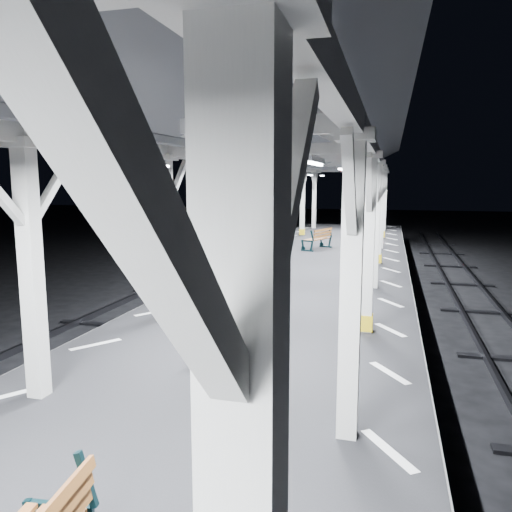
% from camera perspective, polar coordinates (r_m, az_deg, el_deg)
% --- Properties ---
extents(ground, '(120.00, 120.00, 0.00)m').
position_cam_1_polar(ground, '(8.53, -2.82, -17.86)').
color(ground, black).
rests_on(ground, ground).
extents(platform, '(6.00, 50.00, 1.00)m').
position_cam_1_polar(platform, '(8.32, -2.84, -14.78)').
color(platform, black).
rests_on(platform, ground).
extents(hazard_stripes_left, '(1.00, 48.00, 0.01)m').
position_cam_1_polar(hazard_stripes_left, '(9.16, -17.83, -9.61)').
color(hazard_stripes_left, silver).
rests_on(hazard_stripes_left, platform).
extents(hazard_stripes_right, '(1.00, 48.00, 0.01)m').
position_cam_1_polar(hazard_stripes_right, '(7.78, 15.01, -12.78)').
color(hazard_stripes_right, silver).
rests_on(hazard_stripes_right, platform).
extents(canopy, '(5.40, 49.00, 4.65)m').
position_cam_1_polar(canopy, '(7.66, -3.12, 14.26)').
color(canopy, silver).
rests_on(canopy, platform).
extents(bench_mid, '(0.78, 1.65, 0.86)m').
position_cam_1_polar(bench_mid, '(8.09, -2.73, -8.23)').
color(bench_mid, black).
rests_on(bench_mid, platform).
extents(bench_far, '(1.10, 1.69, 0.86)m').
position_cam_1_polar(bench_far, '(20.56, 7.20, 2.02)').
color(bench_far, black).
rests_on(bench_far, platform).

